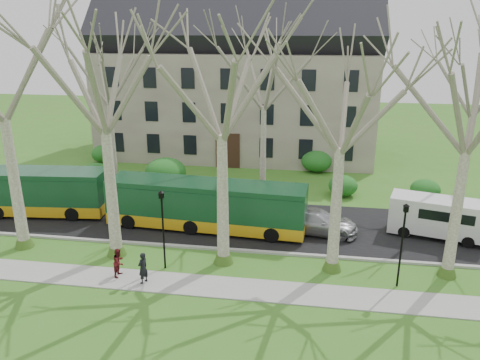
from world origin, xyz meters
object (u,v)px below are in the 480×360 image
bus_lead (14,191)px  van_a (438,218)px  sedan (316,221)px  pedestrian_b (119,262)px  bus_follow (206,205)px  pedestrian_a (143,268)px

bus_lead → van_a: (27.74, 0.36, -0.38)m
sedan → pedestrian_b: size_ratio=3.45×
bus_lead → sedan: bearing=-5.9°
sedan → bus_follow: bearing=100.6°
van_a → sedan: bearing=-160.8°
bus_follow → sedan: size_ratio=2.43×
bus_lead → pedestrian_a: (11.92, -7.62, -0.77)m
pedestrian_b → sedan: bearing=-50.7°
van_a → pedestrian_b: 18.85m
pedestrian_a → pedestrian_b: bearing=-84.2°
bus_lead → pedestrian_b: size_ratio=8.46×
pedestrian_a → pedestrian_b: (-1.47, 0.51, -0.07)m
sedan → bus_lead: bearing=97.3°
bus_follow → sedan: 6.96m
bus_follow → pedestrian_b: (-3.10, -6.60, -0.82)m
bus_lead → sedan: size_ratio=2.45×
bus_follow → van_a: bus_follow is taller
pedestrian_a → bus_lead: bearing=-97.8°
sedan → van_a: (7.30, 0.55, 0.46)m
bus_lead → bus_follow: size_ratio=1.01×
pedestrian_b → van_a: bearing=-62.0°
sedan → pedestrian_b: bearing=132.6°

